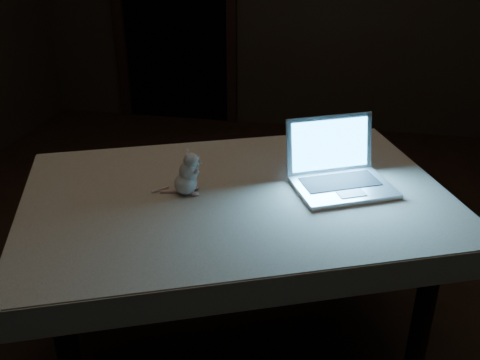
# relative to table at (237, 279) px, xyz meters

# --- Properties ---
(floor) EXTENTS (5.00, 5.00, 0.00)m
(floor) POSITION_rel_table_xyz_m (0.02, 0.25, -0.38)
(floor) COLOR black
(floor) RESTS_ON ground
(table) EXTENTS (1.64, 1.37, 0.75)m
(table) POSITION_rel_table_xyz_m (0.00, 0.00, 0.00)
(table) COLOR black
(table) RESTS_ON floor
(tablecloth) EXTENTS (1.81, 1.70, 0.10)m
(tablecloth) POSITION_rel_table_xyz_m (-0.00, 0.05, 0.33)
(tablecloth) COLOR beige
(tablecloth) RESTS_ON table
(laptop) EXTENTS (0.44, 0.42, 0.23)m
(laptop) POSITION_rel_table_xyz_m (0.37, 0.10, 0.50)
(laptop) COLOR silver
(laptop) RESTS_ON tablecloth
(plush_mouse) EXTENTS (0.17, 0.17, 0.16)m
(plush_mouse) POSITION_rel_table_xyz_m (-0.18, -0.04, 0.47)
(plush_mouse) COLOR silver
(plush_mouse) RESTS_ON tablecloth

